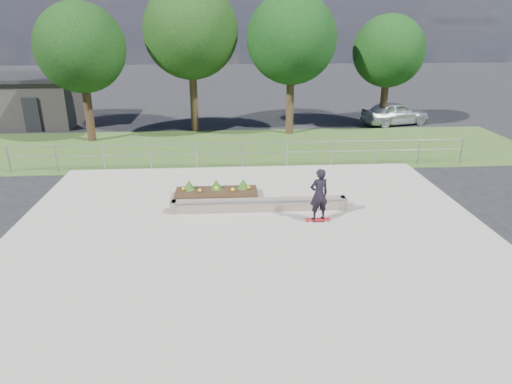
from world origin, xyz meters
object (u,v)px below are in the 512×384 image
(planter_bed, at_px, (216,192))
(grind_ledge, at_px, (259,205))
(skateboarder, at_px, (319,195))
(parked_car, at_px, (395,113))

(planter_bed, bearing_deg, grind_ledge, -42.50)
(skateboarder, bearing_deg, planter_bed, 143.89)
(grind_ledge, bearing_deg, skateboarder, -29.99)
(grind_ledge, bearing_deg, planter_bed, 137.50)
(grind_ledge, xyz_separation_m, skateboarder, (1.82, -1.05, 0.72))
(grind_ledge, relative_size, parked_car, 1.41)
(parked_car, bearing_deg, grind_ledge, 130.60)
(grind_ledge, bearing_deg, parked_car, 54.61)
(grind_ledge, relative_size, planter_bed, 2.00)
(grind_ledge, xyz_separation_m, planter_bed, (-1.48, 1.36, -0.02))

